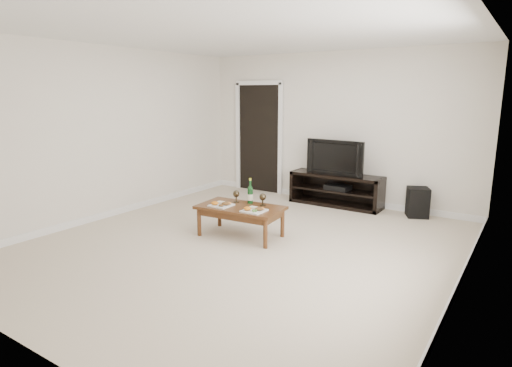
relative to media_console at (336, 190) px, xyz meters
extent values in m
plane|color=beige|center=(-0.19, -2.50, -0.28)|extent=(5.50, 5.50, 0.00)
cube|color=silver|center=(-0.19, 0.27, 1.02)|extent=(5.00, 0.04, 2.60)
cube|color=white|center=(-0.19, -2.50, 2.35)|extent=(5.00, 5.50, 0.04)
cube|color=black|center=(-1.74, 0.24, 0.75)|extent=(0.90, 0.02, 2.05)
cube|color=black|center=(0.00, 0.00, 0.00)|extent=(1.58, 0.45, 0.55)
imported|color=black|center=(0.00, 0.00, 0.57)|extent=(1.03, 0.20, 0.59)
cube|color=black|center=(0.04, -0.01, 0.05)|extent=(0.41, 0.32, 0.08)
cube|color=black|center=(1.34, 0.06, -0.04)|extent=(0.41, 0.41, 0.46)
cube|color=#542E17|center=(-0.42, -2.23, -0.07)|extent=(1.18, 0.71, 0.42)
cube|color=white|center=(-0.64, -2.36, 0.18)|extent=(0.27, 0.27, 0.07)
cube|color=white|center=(-0.13, -2.34, 0.18)|extent=(0.27, 0.27, 0.07)
cylinder|color=#0F3915|center=(-0.40, -2.03, 0.32)|extent=(0.07, 0.07, 0.35)
camera|label=1|loc=(2.80, -6.72, 1.63)|focal=30.00mm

